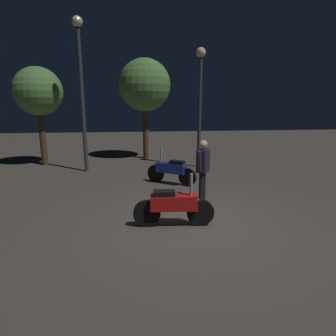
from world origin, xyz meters
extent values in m
plane|color=#4C443D|center=(0.00, 0.00, 0.00)|extent=(40.00, 40.00, 0.00)
cylinder|color=black|center=(-1.01, 0.03, 0.28)|extent=(0.57, 0.14, 0.56)
cylinder|color=black|center=(0.09, -0.05, 0.28)|extent=(0.57, 0.14, 0.56)
cube|color=#B71414|center=(-0.46, -0.01, 0.51)|extent=(0.97, 0.37, 0.30)
cube|color=black|center=(-0.66, 0.01, 0.71)|extent=(0.46, 0.27, 0.10)
cylinder|color=gray|center=(-0.11, -0.03, 0.89)|extent=(0.06, 0.06, 0.45)
sphere|color=#F2EABF|center=(-0.01, -0.04, 0.56)|extent=(0.12, 0.12, 0.12)
cylinder|color=black|center=(0.35, 2.81, 0.28)|extent=(0.52, 0.39, 0.56)
cylinder|color=black|center=(-0.57, 3.42, 0.28)|extent=(0.52, 0.39, 0.56)
cube|color=navy|center=(-0.11, 3.12, 0.51)|extent=(0.96, 0.78, 0.30)
cube|color=black|center=(0.05, 3.01, 0.71)|extent=(0.50, 0.44, 0.10)
cylinder|color=gray|center=(-0.40, 3.31, 0.89)|extent=(0.08, 0.08, 0.45)
sphere|color=#F2EABF|center=(-0.49, 3.37, 0.56)|extent=(0.12, 0.12, 0.12)
cylinder|color=black|center=(0.44, 1.38, 0.38)|extent=(0.12, 0.12, 0.77)
cylinder|color=black|center=(0.53, 1.52, 0.38)|extent=(0.12, 0.12, 0.77)
cube|color=#261E38|center=(0.48, 1.45, 1.06)|extent=(0.40, 0.43, 0.57)
sphere|color=tan|center=(0.48, 1.45, 1.48)|extent=(0.21, 0.21, 0.21)
cylinder|color=#261E38|center=(0.35, 1.25, 1.08)|extent=(0.17, 0.20, 0.52)
cylinder|color=#261E38|center=(0.62, 1.65, 1.08)|extent=(0.17, 0.20, 0.52)
cylinder|color=#38383D|center=(1.29, 5.48, 2.08)|extent=(0.14, 0.14, 4.16)
sphere|color=#F9E59E|center=(1.29, 5.48, 4.30)|extent=(0.36, 0.36, 0.36)
cylinder|color=#38383D|center=(-3.02, 5.21, 2.50)|extent=(0.14, 0.14, 5.00)
sphere|color=#F9E59E|center=(-3.02, 5.21, 5.14)|extent=(0.36, 0.36, 0.36)
cylinder|color=#4C331E|center=(-0.71, 7.53, 1.23)|extent=(0.24, 0.24, 2.46)
sphere|color=#568C42|center=(-0.71, 7.53, 3.25)|extent=(2.27, 2.27, 2.27)
cylinder|color=#4C331E|center=(-4.90, 6.56, 1.14)|extent=(0.24, 0.24, 2.28)
sphere|color=#568C42|center=(-4.90, 6.56, 2.93)|extent=(1.87, 1.87, 1.87)
camera|label=1|loc=(-1.23, -5.46, 2.48)|focal=30.53mm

